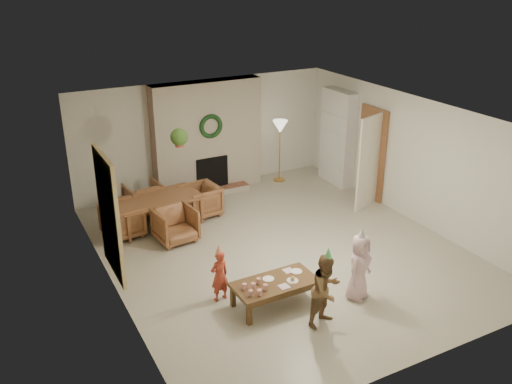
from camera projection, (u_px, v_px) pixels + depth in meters
floor at (281, 249)px, 10.01m from camera, size 7.00×7.00×0.00m
ceiling at (283, 116)px, 9.04m from camera, size 7.00×7.00×0.00m
wall_back at (204, 135)px, 12.38m from camera, size 7.00×0.00×7.00m
wall_front at (427, 282)px, 6.67m from camera, size 7.00×0.00×7.00m
wall_left at (110, 221)px, 8.24m from camera, size 0.00×7.00×7.00m
wall_right at (413, 159)px, 10.82m from camera, size 0.00×7.00×7.00m
fireplace_mass at (207, 137)px, 12.22m from camera, size 2.50×0.40×2.50m
fireplace_hearth at (215, 191)px, 12.39m from camera, size 1.60×0.30×0.12m
fireplace_firebox at (212, 173)px, 12.38m from camera, size 0.75×0.12×0.75m
fireplace_wreath at (211, 126)px, 11.92m from camera, size 0.54×0.10×0.54m
floor_lamp_base at (279, 180)px, 13.18m from camera, size 0.28×0.28×0.03m
floor_lamp_post at (280, 153)px, 12.92m from camera, size 0.03×0.03×1.33m
floor_lamp_shade at (280, 127)px, 12.67m from camera, size 0.36×0.36×0.30m
bookshelf_carcass at (338, 137)px, 12.68m from camera, size 0.30×1.00×2.20m
bookshelf_shelf_a at (335, 164)px, 12.93m from camera, size 0.30×0.92×0.03m
bookshelf_shelf_b at (336, 148)px, 12.77m from camera, size 0.30×0.92×0.03m
bookshelf_shelf_c at (337, 131)px, 12.62m from camera, size 0.30×0.92×0.03m
bookshelf_shelf_d at (338, 114)px, 12.46m from camera, size 0.30×0.92×0.03m
books_row_lower at (339, 160)px, 12.74m from camera, size 0.20×0.40×0.24m
books_row_mid at (335, 142)px, 12.75m from camera, size 0.20×0.44×0.24m
books_row_upper at (339, 127)px, 12.48m from camera, size 0.20×0.36×0.22m
door_frame at (372, 154)px, 11.87m from camera, size 0.05×0.86×2.04m
door_leaf at (369, 162)px, 11.40m from camera, size 0.77×0.32×2.00m
curtain_panel at (109, 216)px, 8.42m from camera, size 0.06×1.20×2.00m
dining_table at (159, 212)px, 10.79m from camera, size 1.78×1.11×0.59m
dining_chair_near at (175, 225)px, 10.20m from camera, size 0.77×0.79×0.66m
dining_chair_far at (144, 199)px, 11.34m from camera, size 0.77×0.79×0.66m
dining_chair_left at (123, 220)px, 10.39m from camera, size 0.79×0.77×0.66m
dining_chair_right at (200, 201)px, 11.25m from camera, size 0.79×0.77×0.66m
hanging_plant_cord at (178, 125)px, 9.84m from camera, size 0.01×0.01×0.70m
hanging_plant_pot at (179, 143)px, 9.98m from camera, size 0.16×0.16×0.12m
hanging_plant_foliage at (179, 137)px, 9.93m from camera, size 0.32×0.32×0.32m
coffee_table_top at (275, 283)px, 8.27m from camera, size 1.30×0.66×0.06m
coffee_table_apron at (275, 287)px, 8.30m from camera, size 1.20×0.56×0.08m
coffee_leg_fl at (249, 314)px, 7.88m from camera, size 0.07×0.07×0.34m
coffee_leg_fr at (316, 293)px, 8.40m from camera, size 0.07×0.07×0.34m
coffee_leg_bl at (233, 296)px, 8.30m from camera, size 0.07×0.07×0.34m
coffee_leg_br at (298, 277)px, 8.82m from camera, size 0.07×0.07×0.34m
cup_a at (251, 293)px, 7.91m from camera, size 0.07×0.07×0.09m
cup_b at (244, 286)px, 8.07m from camera, size 0.07×0.07×0.09m
cup_c at (260, 292)px, 7.92m from camera, size 0.07×0.07×0.09m
cup_d at (253, 286)px, 8.08m from camera, size 0.07×0.07×0.09m
cup_e at (265, 287)px, 8.04m from camera, size 0.07×0.07×0.09m
cup_f at (259, 281)px, 8.20m from camera, size 0.07×0.07×0.09m
plate_a at (268, 279)px, 8.33m from camera, size 0.18×0.18×0.01m
plate_b at (292, 280)px, 8.29m from camera, size 0.18×0.18×0.01m
plate_c at (296, 271)px, 8.54m from camera, size 0.18×0.18×0.01m
food_scoop at (293, 278)px, 8.27m from camera, size 0.07×0.07×0.07m
napkin_left at (284, 286)px, 8.14m from camera, size 0.15×0.15×0.01m
napkin_right at (288, 271)px, 8.56m from camera, size 0.15×0.15×0.01m
child_red at (219, 276)px, 8.37m from camera, size 0.33×0.24×0.84m
party_hat_red at (219, 250)px, 8.20m from camera, size 0.14×0.14×0.16m
child_plaid at (326, 290)px, 7.77m from camera, size 0.63×0.55×1.11m
party_hat_plaid at (328, 253)px, 7.54m from camera, size 0.14×0.14×0.18m
child_pink at (359, 267)px, 8.38m from camera, size 0.62×0.54×1.08m
party_hat_pink at (362, 233)px, 8.16m from camera, size 0.17×0.17×0.19m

